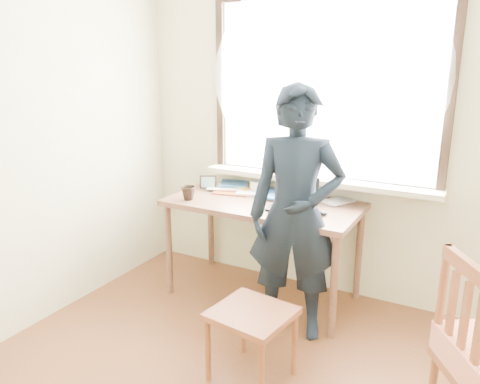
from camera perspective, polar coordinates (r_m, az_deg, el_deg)
The scene contains 12 objects.
room_shell at distance 1.92m, azimuth -2.31°, elevation 10.58°, with size 3.52×4.02×2.61m.
desk at distance 3.58m, azimuth 2.83°, elevation -2.43°, with size 1.45×0.73×0.78m.
laptop at distance 3.41m, azimuth 6.57°, elevation -1.10°, with size 0.34×0.28×0.22m.
mug_white at distance 3.78m, azimuth 2.15°, elevation 0.63°, with size 0.13×0.13×0.10m, color white.
mug_dark at distance 3.61m, azimuth -6.32°, elevation -0.14°, with size 0.11×0.11×0.11m, color black.
mouse at distance 3.28m, azimuth 9.91°, elevation -2.55°, with size 0.08×0.06×0.03m, color black.
desk_clutter at distance 3.82m, azimuth 1.08°, elevation 0.31°, with size 0.68×0.48×0.04m.
book_a at distance 3.92m, azimuth -0.84°, elevation 0.59°, with size 0.18×0.24×0.02m, color white.
book_b at distance 3.65m, azimuth 10.85°, elevation -0.85°, with size 0.17×0.23×0.02m, color white.
picture_frame at distance 3.89m, azimuth -3.91°, elevation 1.10°, with size 0.13×0.08×0.11m.
work_chair at distance 2.78m, azimuth 1.45°, elevation -15.50°, with size 0.48×0.46×0.44m.
person at distance 3.07m, azimuth 6.80°, elevation -2.76°, with size 0.62×0.40×1.69m, color black.
Camera 1 is at (0.96, -1.43, 1.80)m, focal length 35.00 mm.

